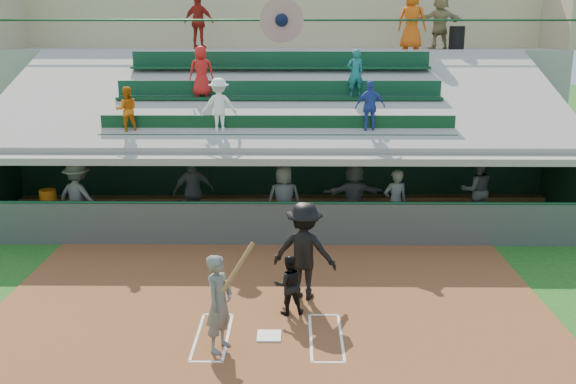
{
  "coord_description": "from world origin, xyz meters",
  "views": [
    {
      "loc": [
        0.45,
        -10.5,
        5.48
      ],
      "look_at": [
        0.3,
        3.5,
        1.8
      ],
      "focal_mm": 40.0,
      "sensor_mm": 36.0,
      "label": 1
    }
  ],
  "objects_px": {
    "white_table": "(51,219)",
    "water_cooler": "(48,198)",
    "catcher": "(289,285)",
    "trash_bin": "(457,38)",
    "batter_at_plate": "(220,303)",
    "home_plate": "(269,336)"
  },
  "relations": [
    {
      "from": "white_table",
      "to": "water_cooler",
      "type": "xyz_separation_m",
      "value": [
        -0.05,
        0.04,
        0.58
      ]
    },
    {
      "from": "catcher",
      "to": "trash_bin",
      "type": "height_order",
      "value": "trash_bin"
    },
    {
      "from": "white_table",
      "to": "trash_bin",
      "type": "height_order",
      "value": "trash_bin"
    },
    {
      "from": "batter_at_plate",
      "to": "white_table",
      "type": "bearing_deg",
      "value": 129.54
    },
    {
      "from": "trash_bin",
      "to": "white_table",
      "type": "bearing_deg",
      "value": -151.05
    },
    {
      "from": "batter_at_plate",
      "to": "water_cooler",
      "type": "xyz_separation_m",
      "value": [
        -5.33,
        6.43,
        0.08
      ]
    },
    {
      "from": "catcher",
      "to": "white_table",
      "type": "height_order",
      "value": "catcher"
    },
    {
      "from": "catcher",
      "to": "trash_bin",
      "type": "xyz_separation_m",
      "value": [
        5.8,
        11.73,
        4.39
      ]
    },
    {
      "from": "white_table",
      "to": "trash_bin",
      "type": "distance_m",
      "value": 14.73
    },
    {
      "from": "home_plate",
      "to": "water_cooler",
      "type": "relative_size",
      "value": 0.98
    },
    {
      "from": "white_table",
      "to": "trash_bin",
      "type": "bearing_deg",
      "value": 37.41
    },
    {
      "from": "home_plate",
      "to": "catcher",
      "type": "height_order",
      "value": "catcher"
    },
    {
      "from": "water_cooler",
      "to": "catcher",
      "type": "bearing_deg",
      "value": -37.56
    },
    {
      "from": "home_plate",
      "to": "water_cooler",
      "type": "xyz_separation_m",
      "value": [
        -6.15,
        5.97,
        0.94
      ]
    },
    {
      "from": "home_plate",
      "to": "trash_bin",
      "type": "bearing_deg",
      "value": 64.2
    },
    {
      "from": "water_cooler",
      "to": "trash_bin",
      "type": "distance_m",
      "value": 14.58
    },
    {
      "from": "batter_at_plate",
      "to": "white_table",
      "type": "distance_m",
      "value": 8.31
    },
    {
      "from": "catcher",
      "to": "trash_bin",
      "type": "bearing_deg",
      "value": -126.71
    },
    {
      "from": "home_plate",
      "to": "catcher",
      "type": "distance_m",
      "value": 1.19
    },
    {
      "from": "batter_at_plate",
      "to": "catcher",
      "type": "relative_size",
      "value": 1.64
    },
    {
      "from": "home_plate",
      "to": "white_table",
      "type": "distance_m",
      "value": 8.52
    },
    {
      "from": "catcher",
      "to": "white_table",
      "type": "relative_size",
      "value": 1.46
    }
  ]
}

